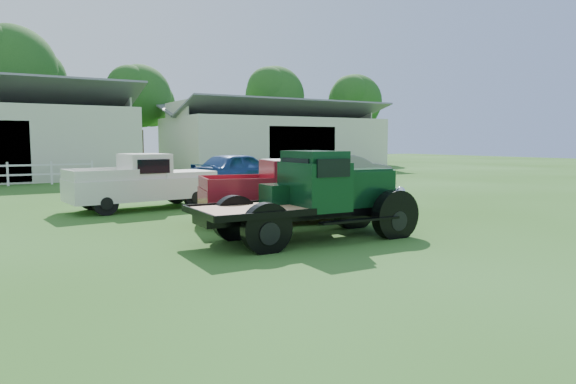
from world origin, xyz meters
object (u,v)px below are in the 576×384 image
vintage_flatbed (310,195)px  white_pickup (142,182)px  misc_car_grey (350,169)px  red_pickup (286,191)px  misc_car_blue (239,170)px

vintage_flatbed → white_pickup: 7.48m
misc_car_grey → white_pickup: bearing=125.5°
white_pickup → red_pickup: bearing=-66.2°
vintage_flatbed → red_pickup: 2.56m
red_pickup → misc_car_blue: (3.41, 10.35, -0.02)m
vintage_flatbed → red_pickup: bearing=73.5°
red_pickup → misc_car_blue: bearing=84.4°
vintage_flatbed → misc_car_blue: vintage_flatbed is taller
misc_car_blue → white_pickup: bearing=112.4°
vintage_flatbed → misc_car_grey: (10.69, 12.57, -0.26)m
vintage_flatbed → misc_car_grey: size_ratio=1.12×
red_pickup → misc_car_grey: bearing=58.2°
white_pickup → misc_car_blue: (6.11, 5.56, -0.04)m
misc_car_grey → misc_car_blue: bearing=100.7°
white_pickup → vintage_flatbed: bearing=-80.7°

